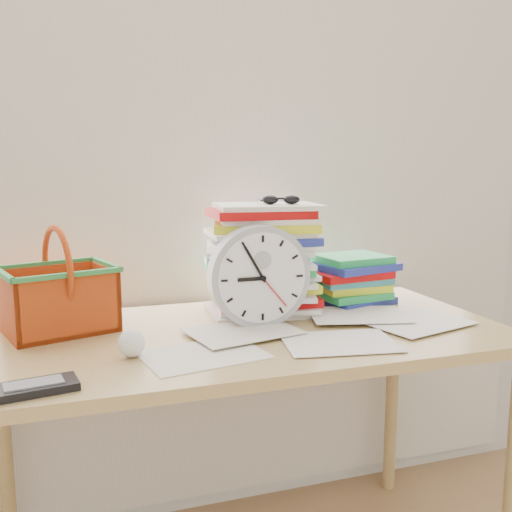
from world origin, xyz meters
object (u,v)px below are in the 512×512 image
object	(u,v)px
paper_stack	(262,259)
calculator	(34,388)
book_stack	(352,280)
basket	(58,280)
desk	(246,357)
clock	(259,276)

from	to	relation	value
paper_stack	calculator	world-z (taller)	paper_stack
book_stack	basket	world-z (taller)	basket
paper_stack	book_stack	xyz separation A→B (m)	(0.30, 0.00, -0.08)
paper_stack	book_stack	world-z (taller)	paper_stack
book_stack	desk	bearing A→B (deg)	-157.14
clock	basket	bearing A→B (deg)	166.85
calculator	desk	bearing A→B (deg)	18.28
clock	calculator	xyz separation A→B (m)	(-0.57, -0.30, -0.13)
book_stack	calculator	world-z (taller)	book_stack
desk	calculator	distance (m)	0.59
clock	book_stack	world-z (taller)	clock
clock	calculator	world-z (taller)	clock
desk	basket	xyz separation A→B (m)	(-0.47, 0.15, 0.21)
book_stack	calculator	size ratio (longest dim) A/B	1.61
desk	paper_stack	bearing A→B (deg)	58.16
desk	calculator	xyz separation A→B (m)	(-0.52, -0.28, 0.08)
desk	paper_stack	world-z (taller)	paper_stack
book_stack	basket	size ratio (longest dim) A/B	0.95
calculator	basket	bearing A→B (deg)	74.15
basket	book_stack	bearing A→B (deg)	-15.58
clock	book_stack	distance (m)	0.39
desk	basket	bearing A→B (deg)	162.51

